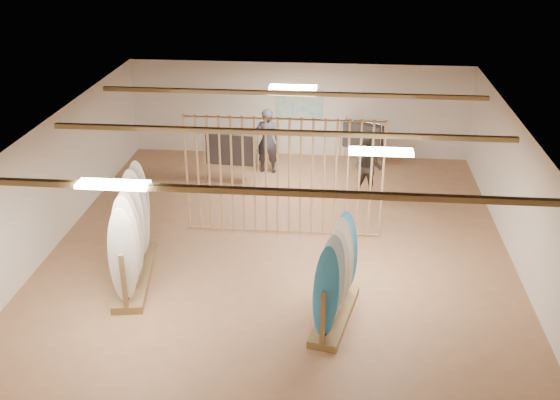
# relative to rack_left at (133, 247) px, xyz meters

# --- Properties ---
(floor) EXTENTS (12.00, 12.00, 0.00)m
(floor) POSITION_rel_rack_left_xyz_m (2.81, 1.50, -0.72)
(floor) COLOR #AC7953
(floor) RESTS_ON ground
(ceiling) EXTENTS (12.00, 12.00, 0.00)m
(ceiling) POSITION_rel_rack_left_xyz_m (2.81, 1.50, 2.08)
(ceiling) COLOR gray
(ceiling) RESTS_ON ground
(wall_back) EXTENTS (12.00, 0.00, 12.00)m
(wall_back) POSITION_rel_rack_left_xyz_m (2.81, 7.50, 0.68)
(wall_back) COLOR silver
(wall_back) RESTS_ON ground
(wall_front) EXTENTS (12.00, 0.00, 12.00)m
(wall_front) POSITION_rel_rack_left_xyz_m (2.81, -4.50, 0.68)
(wall_front) COLOR silver
(wall_front) RESTS_ON ground
(wall_left) EXTENTS (0.00, 12.00, 12.00)m
(wall_left) POSITION_rel_rack_left_xyz_m (-2.19, 1.50, 0.68)
(wall_left) COLOR silver
(wall_left) RESTS_ON ground
(wall_right) EXTENTS (0.00, 12.00, 12.00)m
(wall_right) POSITION_rel_rack_left_xyz_m (7.81, 1.50, 0.68)
(wall_right) COLOR silver
(wall_right) RESTS_ON ground
(ceiling_slats) EXTENTS (9.50, 6.12, 0.10)m
(ceiling_slats) POSITION_rel_rack_left_xyz_m (2.81, 1.50, 2.00)
(ceiling_slats) COLOR olive
(ceiling_slats) RESTS_ON ground
(light_panels) EXTENTS (1.20, 0.35, 0.06)m
(light_panels) POSITION_rel_rack_left_xyz_m (2.81, 1.50, 2.02)
(light_panels) COLOR white
(light_panels) RESTS_ON ground
(bamboo_partition) EXTENTS (4.45, 0.05, 2.78)m
(bamboo_partition) POSITION_rel_rack_left_xyz_m (2.81, 2.30, 0.68)
(bamboo_partition) COLOR tan
(bamboo_partition) RESTS_ON ground
(poster) EXTENTS (1.40, 0.03, 0.90)m
(poster) POSITION_rel_rack_left_xyz_m (2.81, 7.48, 0.88)
(poster) COLOR #36A0C0
(poster) RESTS_ON ground
(rack_left) EXTENTS (0.99, 2.66, 2.10)m
(rack_left) POSITION_rel_rack_left_xyz_m (0.00, 0.00, 0.00)
(rack_left) COLOR olive
(rack_left) RESTS_ON floor
(rack_right) EXTENTS (0.93, 2.08, 1.91)m
(rack_right) POSITION_rel_rack_left_xyz_m (4.06, -1.04, -0.07)
(rack_right) COLOR olive
(rack_right) RESTS_ON floor
(clothing_rack_a) EXTENTS (1.40, 0.44, 1.50)m
(clothing_rack_a) POSITION_rel_rack_left_xyz_m (1.13, 5.20, 0.25)
(clothing_rack_a) COLOR silver
(clothing_rack_a) RESTS_ON floor
(clothing_rack_b) EXTENTS (1.17, 0.75, 1.32)m
(clothing_rack_b) POSITION_rel_rack_left_xyz_m (4.70, 6.90, 0.14)
(clothing_rack_b) COLOR silver
(clothing_rack_b) RESTS_ON floor
(shopper_a) EXTENTS (0.82, 0.60, 2.10)m
(shopper_a) POSITION_rel_rack_left_xyz_m (2.02, 6.03, 0.33)
(shopper_a) COLOR #2B2A32
(shopper_a) RESTS_ON floor
(shopper_b) EXTENTS (1.04, 0.91, 1.84)m
(shopper_b) POSITION_rel_rack_left_xyz_m (4.77, 4.49, 0.20)
(shopper_b) COLOR #352E29
(shopper_b) RESTS_ON floor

